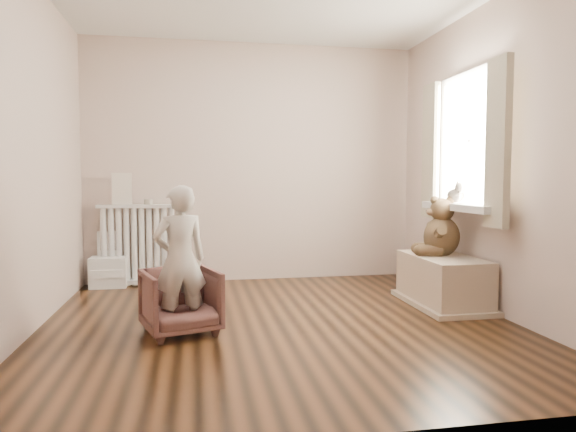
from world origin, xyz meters
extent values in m
cube|color=black|center=(0.00, 0.00, 0.00)|extent=(3.60, 3.60, 0.01)
cube|color=beige|center=(0.00, 1.80, 1.30)|extent=(3.60, 0.02, 2.60)
cube|color=beige|center=(0.00, -1.80, 1.30)|extent=(3.60, 0.02, 2.60)
cube|color=beige|center=(-1.80, 0.00, 1.30)|extent=(0.02, 3.60, 2.60)
cube|color=beige|center=(1.80, 0.00, 1.30)|extent=(0.02, 3.60, 2.60)
cube|color=white|center=(1.76, 0.30, 1.45)|extent=(0.03, 0.90, 1.10)
cube|color=silver|center=(1.67, 0.30, 0.87)|extent=(0.22, 1.10, 0.06)
cube|color=beige|center=(1.65, -0.27, 1.39)|extent=(0.06, 0.26, 1.30)
cube|color=beige|center=(1.65, 0.87, 1.39)|extent=(0.06, 0.26, 1.30)
cube|color=silver|center=(-1.23, 1.68, 0.39)|extent=(0.81, 0.15, 0.85)
cube|color=beige|center=(-1.38, 1.68, 1.02)|extent=(0.20, 0.02, 0.33)
cylinder|color=#A59E8C|center=(-1.11, 1.68, 0.88)|extent=(0.09, 0.09, 0.06)
cube|color=silver|center=(-1.52, 1.65, 0.28)|extent=(0.37, 0.26, 0.57)
imported|color=brown|center=(-0.74, -0.14, 0.24)|extent=(0.63, 0.64, 0.47)
imported|color=beige|center=(-0.74, -0.19, 0.55)|extent=(0.44, 0.35, 1.05)
cube|color=#C0AC90|center=(1.52, 0.31, 0.20)|extent=(0.49, 0.93, 0.44)
camera|label=1|loc=(-0.63, -3.86, 1.11)|focal=32.00mm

